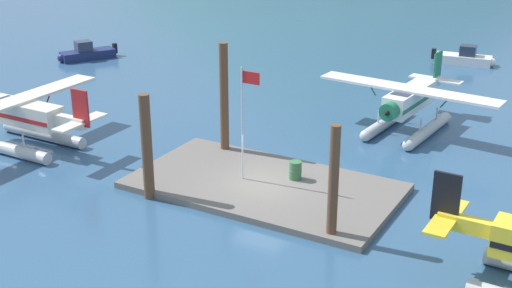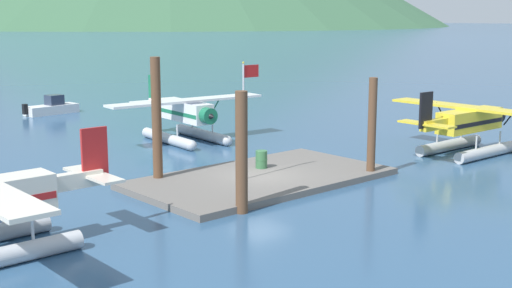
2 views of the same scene
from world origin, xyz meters
The scene contains 11 objects.
ground_plane centered at (0.00, 0.00, 0.00)m, with size 1200.00×1200.00×0.00m, color #2D5175.
dock_platform centered at (0.00, 0.00, 0.15)m, with size 12.25×6.75×0.30m, color #66605B.
piling_near_left centered at (-4.05, -3.37, 2.44)m, with size 0.49×0.49×4.89m, color brown.
piling_near_right centered at (4.64, -2.85, 2.43)m, with size 0.41×0.41×4.85m, color brown.
piling_far_left centered at (-3.90, 2.84, 2.96)m, with size 0.45×0.45×5.92m, color brown.
flagpole centered at (-0.98, -0.06, 3.71)m, with size 0.95×0.10×5.42m.
fuel_drum centered at (1.06, 1.14, 0.74)m, with size 0.62×0.62×0.88m.
seaplane_white_bow_right centered at (3.36, 10.79, 1.58)m, with size 10.48×7.97×3.84m.
seaplane_cream_port_aft centered at (-13.67, -1.63, 1.58)m, with size 7.98×10.41×3.84m.
boat_white_open_north centered at (2.54, 27.84, 0.49)m, with size 4.88×1.94×1.50m.
boat_navy_open_west centered at (-24.23, 14.47, 0.49)m, with size 3.36×4.42×1.50m.
Camera 1 is at (13.90, -25.30, 13.47)m, focal length 47.88 mm.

